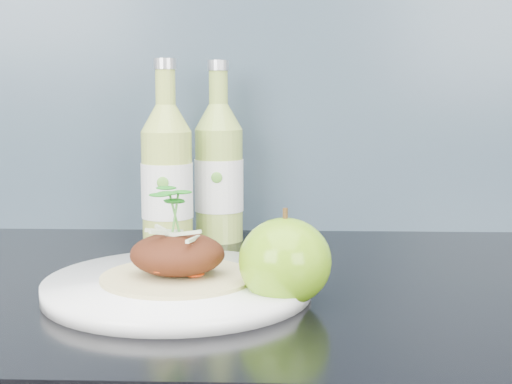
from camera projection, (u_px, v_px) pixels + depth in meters
dinner_plate at (178, 286)px, 0.75m from camera, size 0.35×0.35×0.02m
pork_taco at (177, 252)px, 0.74m from camera, size 0.16×0.16×0.10m
green_apple at (285, 261)px, 0.71m from camera, size 0.11×0.11×0.10m
cider_bottle_left at (167, 178)px, 0.95m from camera, size 0.07×0.07×0.25m
cider_bottle_right at (219, 173)px, 1.01m from camera, size 0.08×0.08×0.25m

